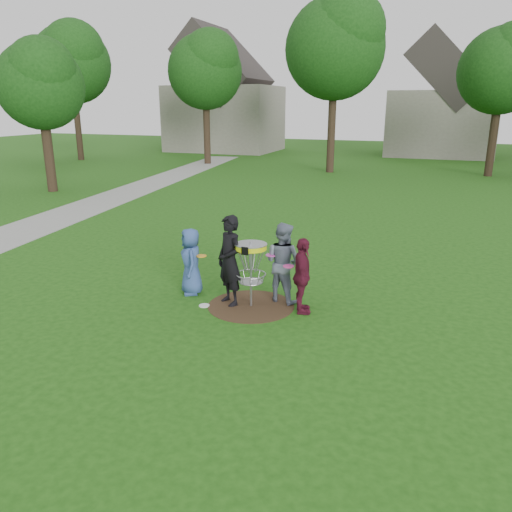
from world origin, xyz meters
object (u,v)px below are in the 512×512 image
(player_black, at_px, (230,261))
(player_maroon, at_px, (302,276))
(player_blue, at_px, (191,261))
(player_grey, at_px, (283,262))
(disc_golf_basket, at_px, (251,259))

(player_black, xyz_separation_m, player_maroon, (1.52, 0.07, -0.17))
(player_blue, distance_m, player_maroon, 2.56)
(player_grey, height_order, player_maroon, player_grey)
(player_blue, bearing_deg, disc_golf_basket, 47.68)
(player_grey, distance_m, player_maroon, 0.74)
(player_maroon, relative_size, disc_golf_basket, 1.12)
(player_grey, relative_size, player_maroon, 1.10)
(disc_golf_basket, bearing_deg, player_grey, 46.58)
(player_grey, bearing_deg, disc_golf_basket, 63.20)
(player_black, xyz_separation_m, disc_golf_basket, (0.46, 0.02, 0.07))
(player_blue, height_order, player_maroon, player_maroon)
(player_black, relative_size, disc_golf_basket, 1.37)
(player_black, distance_m, disc_golf_basket, 0.47)
(player_blue, relative_size, disc_golf_basket, 1.07)
(player_blue, height_order, player_black, player_black)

